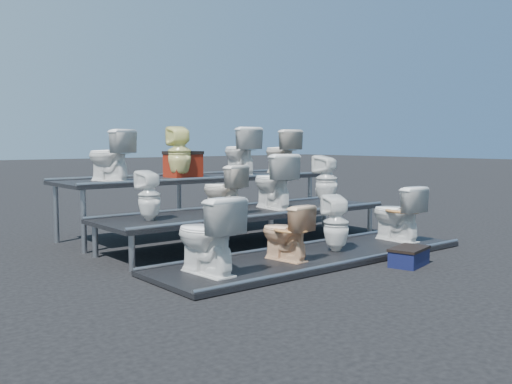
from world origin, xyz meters
TOP-DOWN VIEW (x-y plane):
  - ground at (0.00, 0.00)m, footprint 80.00×80.00m
  - tier_front at (0.00, -1.30)m, footprint 4.20×1.20m
  - tier_mid at (0.00, 0.00)m, footprint 4.20×1.20m
  - tier_back at (0.00, 1.30)m, footprint 4.20×1.20m
  - toilet_0 at (-1.56, -1.30)m, footprint 0.49×0.81m
  - toilet_1 at (-0.49, -1.30)m, footprint 0.42×0.66m
  - toilet_2 at (0.35, -1.30)m, footprint 0.41×0.41m
  - toilet_3 at (1.54, -1.30)m, footprint 0.45×0.75m
  - toilet_4 at (-1.50, 0.00)m, footprint 0.29×0.29m
  - toilet_5 at (-0.42, 0.00)m, footprint 0.47×0.68m
  - toilet_6 at (0.45, 0.00)m, footprint 0.54×0.82m
  - toilet_7 at (1.53, 0.00)m, footprint 0.37×0.37m
  - toilet_8 at (-1.40, 1.30)m, footprint 0.59×0.78m
  - toilet_9 at (-0.28, 1.30)m, footprint 0.42×0.43m
  - toilet_10 at (0.87, 1.30)m, footprint 0.54×0.81m
  - toilet_11 at (1.75, 1.30)m, footprint 0.49×0.77m
  - red_crate at (-0.15, 1.40)m, footprint 0.49×0.40m
  - step_stool at (0.59, -2.20)m, footprint 0.56×0.42m

SIDE VIEW (x-z plane):
  - ground at x=0.00m, z-range 0.00..0.00m
  - tier_front at x=0.00m, z-range 0.00..0.06m
  - step_stool at x=0.59m, z-range 0.00..0.18m
  - tier_mid at x=0.00m, z-range 0.00..0.46m
  - toilet_1 at x=-0.49m, z-range 0.06..0.70m
  - toilet_2 at x=0.35m, z-range 0.06..0.75m
  - tier_back at x=0.00m, z-range 0.00..0.86m
  - toilet_3 at x=1.54m, z-range 0.06..0.81m
  - toilet_0 at x=-1.56m, z-range 0.06..0.86m
  - toilet_4 at x=-1.50m, z-range 0.46..1.06m
  - toilet_5 at x=-0.42m, z-range 0.46..1.10m
  - toilet_7 at x=1.53m, z-range 0.46..1.20m
  - toilet_6 at x=0.45m, z-range 0.46..1.23m
  - red_crate at x=-0.15m, z-range 0.86..1.21m
  - toilet_8 at x=-1.40m, z-range 0.86..1.57m
  - toilet_11 at x=1.75m, z-range 0.86..1.60m
  - toilet_10 at x=0.87m, z-range 0.86..1.63m
  - toilet_9 at x=-0.28m, z-range 0.86..1.64m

